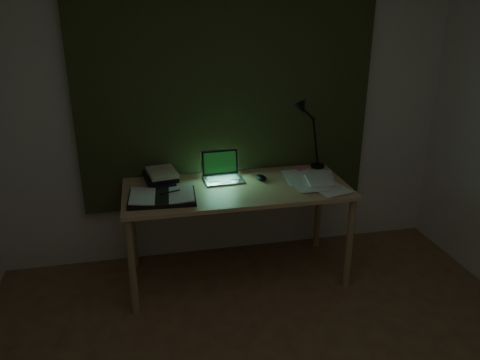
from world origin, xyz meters
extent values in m
cube|color=silver|center=(0.00, 2.00, 1.25)|extent=(3.50, 0.00, 2.50)
cube|color=#2E371B|center=(0.00, 1.96, 1.45)|extent=(2.20, 0.06, 2.00)
ellipsoid|color=black|center=(0.19, 1.67, 0.74)|extent=(0.10, 0.12, 0.04)
cube|color=gold|center=(0.55, 1.81, 0.73)|extent=(0.09, 0.09, 0.02)
cube|color=pink|center=(0.54, 1.81, 0.73)|extent=(0.08, 0.08, 0.02)
camera|label=1|loc=(-0.63, -1.42, 1.96)|focal=35.00mm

